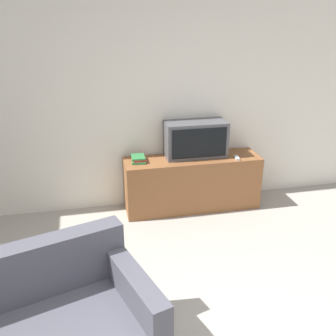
{
  "coord_description": "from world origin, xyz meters",
  "views": [
    {
      "loc": [
        -0.56,
        -1.44,
        2.3
      ],
      "look_at": [
        0.21,
        2.16,
        0.79
      ],
      "focal_mm": 42.0,
      "sensor_mm": 36.0,
      "label": 1
    }
  ],
  "objects": [
    {
      "name": "book_stack",
      "position": [
        -0.0,
        2.78,
        0.68
      ],
      "size": [
        0.18,
        0.23,
        0.06
      ],
      "color": "#2D753D",
      "rests_on": "tv_stand"
    },
    {
      "name": "remote_on_stand",
      "position": [
        1.15,
        2.63,
        0.66
      ],
      "size": [
        0.07,
        0.15,
        0.02
      ],
      "rotation": [
        0.0,
        0.0,
        -0.17
      ],
      "color": "#B7B7B7",
      "rests_on": "tv_stand"
    },
    {
      "name": "television",
      "position": [
        0.69,
        2.82,
        0.86
      ],
      "size": [
        0.73,
        0.33,
        0.42
      ],
      "color": "#4C4C51",
      "rests_on": "tv_stand"
    },
    {
      "name": "tv_stand",
      "position": [
        0.64,
        2.76,
        0.32
      ],
      "size": [
        1.62,
        0.45,
        0.65
      ],
      "color": "brown",
      "rests_on": "ground_plane"
    },
    {
      "name": "wall_back",
      "position": [
        0.0,
        3.03,
        1.3
      ],
      "size": [
        9.0,
        0.06,
        2.6
      ],
      "color": "silver",
      "rests_on": "ground_plane"
    }
  ]
}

